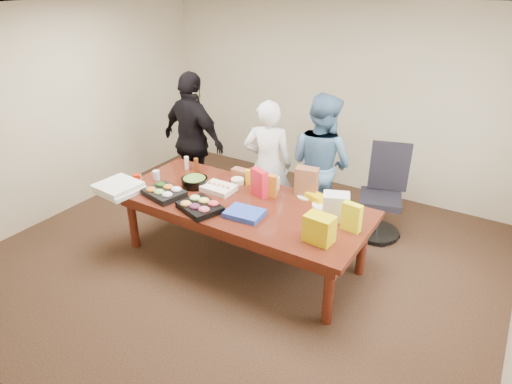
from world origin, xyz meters
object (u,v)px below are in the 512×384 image
Objects in this scene: person_center at (268,165)px; office_chair at (381,196)px; person_right at (320,165)px; sheet_cake at (219,188)px; salad_bowl at (195,182)px; conference_table at (242,231)px.

office_chair is at bearing 176.97° from person_center.
person_right is 4.89× the size of sheet_cake.
person_center is at bearing 76.78° from sheet_cake.
person_right is at bearing 44.04° from salad_bowl.
person_right reaches higher than person_center.
person_center is at bearing 58.03° from salad_bowl.
person_right is 5.73× the size of salad_bowl.
person_center is 4.60× the size of sheet_cake.
sheet_cake is (-0.37, 0.09, 0.41)m from conference_table.
salad_bowl is at bearing 35.83° from person_center.
sheet_cake is at bearing 53.83° from person_center.
person_center is 0.94× the size of person_right.
office_chair reaches higher than salad_bowl.
office_chair is 0.82m from person_right.
salad_bowl is (-0.51, -0.82, -0.03)m from person_center.
sheet_cake reaches higher than conference_table.
conference_table is 0.99m from person_center.
sheet_cake is 1.17× the size of salad_bowl.
conference_table is 9.12× the size of salad_bowl.
conference_table is 7.79× the size of sheet_cake.
person_right is (-0.73, -0.21, 0.32)m from office_chair.
person_right is 1.54m from salad_bowl.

